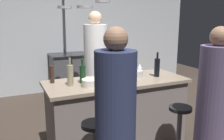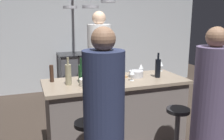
{
  "view_description": "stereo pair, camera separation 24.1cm",
  "coord_description": "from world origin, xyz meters",
  "px_view_note": "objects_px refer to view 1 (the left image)",
  "views": [
    {
      "loc": [
        -1.27,
        -2.69,
        1.69
      ],
      "look_at": [
        0.0,
        0.15,
        1.0
      ],
      "focal_mm": 39.02,
      "sensor_mm": 36.0,
      "label": 1
    },
    {
      "loc": [
        -1.05,
        -2.77,
        1.69
      ],
      "look_at": [
        0.0,
        0.15,
        1.0
      ],
      "focal_mm": 39.02,
      "sensor_mm": 36.0,
      "label": 2
    }
  ],
  "objects_px": {
    "pepper_mill": "(52,75)",
    "wine_glass_near_right_guest": "(133,72)",
    "chef": "(96,71)",
    "wine_bottle_red": "(83,74)",
    "stove_range": "(69,74)",
    "bar_stool_right": "(179,131)",
    "wine_bottle_dark": "(157,67)",
    "wine_glass_near_left_guest": "(158,63)",
    "guest_left": "(115,131)",
    "cutting_board": "(113,76)",
    "mixing_bowl_steel": "(136,73)",
    "guest_right": "(213,113)",
    "mixing_bowl_ceramic": "(91,83)",
    "wine_bottle_white": "(70,75)",
    "wine_glass_by_chef": "(140,67)"
  },
  "relations": [
    {
      "from": "guest_left",
      "to": "wine_bottle_white",
      "type": "distance_m",
      "value": 1.02
    },
    {
      "from": "chef",
      "to": "guest_right",
      "type": "bearing_deg",
      "value": -75.13
    },
    {
      "from": "wine_bottle_dark",
      "to": "mixing_bowl_steel",
      "type": "xyz_separation_m",
      "value": [
        -0.26,
        0.11,
        -0.09
      ]
    },
    {
      "from": "wine_bottle_white",
      "to": "mixing_bowl_ceramic",
      "type": "relative_size",
      "value": 1.57
    },
    {
      "from": "wine_bottle_dark",
      "to": "wine_glass_by_chef",
      "type": "distance_m",
      "value": 0.26
    },
    {
      "from": "pepper_mill",
      "to": "wine_bottle_red",
      "type": "relative_size",
      "value": 0.69
    },
    {
      "from": "chef",
      "to": "wine_bottle_dark",
      "type": "xyz_separation_m",
      "value": [
        0.5,
        -0.98,
        0.21
      ]
    },
    {
      "from": "pepper_mill",
      "to": "wine_glass_near_right_guest",
      "type": "relative_size",
      "value": 1.44
    },
    {
      "from": "wine_glass_near_right_guest",
      "to": "mixing_bowl_ceramic",
      "type": "height_order",
      "value": "wine_glass_near_right_guest"
    },
    {
      "from": "stove_range",
      "to": "guest_left",
      "type": "height_order",
      "value": "guest_left"
    },
    {
      "from": "cutting_board",
      "to": "mixing_bowl_steel",
      "type": "height_order",
      "value": "mixing_bowl_steel"
    },
    {
      "from": "mixing_bowl_steel",
      "to": "wine_bottle_dark",
      "type": "bearing_deg",
      "value": -23.01
    },
    {
      "from": "wine_bottle_red",
      "to": "wine_bottle_dark",
      "type": "height_order",
      "value": "wine_bottle_dark"
    },
    {
      "from": "cutting_board",
      "to": "pepper_mill",
      "type": "relative_size",
      "value": 1.52
    },
    {
      "from": "stove_range",
      "to": "wine_bottle_white",
      "type": "distance_m",
      "value": 2.6
    },
    {
      "from": "pepper_mill",
      "to": "wine_bottle_white",
      "type": "distance_m",
      "value": 0.26
    },
    {
      "from": "wine_bottle_white",
      "to": "wine_glass_near_right_guest",
      "type": "relative_size",
      "value": 2.24
    },
    {
      "from": "guest_left",
      "to": "mixing_bowl_ceramic",
      "type": "distance_m",
      "value": 0.89
    },
    {
      "from": "bar_stool_right",
      "to": "mixing_bowl_ceramic",
      "type": "xyz_separation_m",
      "value": [
        -0.9,
        0.5,
        0.57
      ]
    },
    {
      "from": "wine_bottle_dark",
      "to": "wine_glass_near_left_guest",
      "type": "bearing_deg",
      "value": 53.11
    },
    {
      "from": "cutting_board",
      "to": "pepper_mill",
      "type": "distance_m",
      "value": 0.81
    },
    {
      "from": "bar_stool_right",
      "to": "cutting_board",
      "type": "distance_m",
      "value": 1.07
    },
    {
      "from": "wine_glass_by_chef",
      "to": "wine_glass_near_right_guest",
      "type": "xyz_separation_m",
      "value": [
        -0.25,
        -0.26,
        0.0
      ]
    },
    {
      "from": "stove_range",
      "to": "wine_bottle_dark",
      "type": "xyz_separation_m",
      "value": [
        0.57,
        -2.5,
        0.58
      ]
    },
    {
      "from": "bar_stool_right",
      "to": "wine_bottle_white",
      "type": "distance_m",
      "value": 1.43
    },
    {
      "from": "bar_stool_right",
      "to": "wine_bottle_red",
      "type": "distance_m",
      "value": 1.32
    },
    {
      "from": "stove_range",
      "to": "wine_bottle_white",
      "type": "height_order",
      "value": "wine_bottle_white"
    },
    {
      "from": "cutting_board",
      "to": "mixing_bowl_steel",
      "type": "bearing_deg",
      "value": -21.99
    },
    {
      "from": "guest_left",
      "to": "wine_glass_near_left_guest",
      "type": "xyz_separation_m",
      "value": [
        1.28,
        1.25,
        0.26
      ]
    },
    {
      "from": "guest_right",
      "to": "cutting_board",
      "type": "bearing_deg",
      "value": 114.87
    },
    {
      "from": "guest_left",
      "to": "wine_glass_near_left_guest",
      "type": "bearing_deg",
      "value": 44.32
    },
    {
      "from": "pepper_mill",
      "to": "wine_glass_near_right_guest",
      "type": "bearing_deg",
      "value": -16.58
    },
    {
      "from": "pepper_mill",
      "to": "wine_bottle_dark",
      "type": "height_order",
      "value": "wine_bottle_dark"
    },
    {
      "from": "wine_bottle_white",
      "to": "wine_bottle_dark",
      "type": "relative_size",
      "value": 1.0
    },
    {
      "from": "pepper_mill",
      "to": "wine_bottle_white",
      "type": "bearing_deg",
      "value": -49.9
    },
    {
      "from": "wine_bottle_red",
      "to": "mixing_bowl_steel",
      "type": "distance_m",
      "value": 0.75
    },
    {
      "from": "chef",
      "to": "cutting_board",
      "type": "bearing_deg",
      "value": -92.57
    },
    {
      "from": "cutting_board",
      "to": "wine_bottle_red",
      "type": "bearing_deg",
      "value": -163.8
    },
    {
      "from": "wine_glass_by_chef",
      "to": "wine_glass_near_left_guest",
      "type": "xyz_separation_m",
      "value": [
        0.37,
        0.09,
        0.0
      ]
    },
    {
      "from": "guest_right",
      "to": "wine_glass_near_right_guest",
      "type": "height_order",
      "value": "guest_right"
    },
    {
      "from": "chef",
      "to": "guest_left",
      "type": "distance_m",
      "value": 2.0
    },
    {
      "from": "cutting_board",
      "to": "wine_glass_near_left_guest",
      "type": "height_order",
      "value": "wine_glass_near_left_guest"
    },
    {
      "from": "wine_glass_near_left_guest",
      "to": "mixing_bowl_steel",
      "type": "height_order",
      "value": "wine_glass_near_left_guest"
    },
    {
      "from": "stove_range",
      "to": "bar_stool_right",
      "type": "height_order",
      "value": "stove_range"
    },
    {
      "from": "stove_range",
      "to": "mixing_bowl_steel",
      "type": "xyz_separation_m",
      "value": [
        0.31,
        -2.39,
        0.5
      ]
    },
    {
      "from": "stove_range",
      "to": "wine_bottle_dark",
      "type": "height_order",
      "value": "wine_bottle_dark"
    },
    {
      "from": "chef",
      "to": "wine_bottle_red",
      "type": "relative_size",
      "value": 5.81
    },
    {
      "from": "pepper_mill",
      "to": "guest_left",
      "type": "bearing_deg",
      "value": -76.08
    },
    {
      "from": "wine_glass_by_chef",
      "to": "chef",
      "type": "bearing_deg",
      "value": 115.56
    },
    {
      "from": "pepper_mill",
      "to": "wine_glass_by_chef",
      "type": "relative_size",
      "value": 1.44
    }
  ]
}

